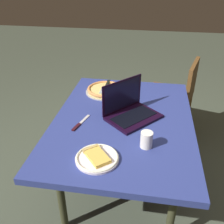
# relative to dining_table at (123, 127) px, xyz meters

# --- Properties ---
(ground_plane) EXTENTS (12.00, 12.00, 0.00)m
(ground_plane) POSITION_rel_dining_table_xyz_m (0.00, 0.00, -0.68)
(ground_plane) COLOR #454D3D
(dining_table) EXTENTS (1.30, 0.94, 0.75)m
(dining_table) POSITION_rel_dining_table_xyz_m (0.00, 0.00, 0.00)
(dining_table) COLOR navy
(dining_table) RESTS_ON ground_plane
(laptop) EXTENTS (0.43, 0.42, 0.25)m
(laptop) POSITION_rel_dining_table_xyz_m (0.04, -0.04, 0.12)
(laptop) COLOR black
(laptop) RESTS_ON dining_table
(pizza_plate) EXTENTS (0.24, 0.24, 0.04)m
(pizza_plate) POSITION_rel_dining_table_xyz_m (-0.44, 0.09, 0.08)
(pizza_plate) COLOR silver
(pizza_plate) RESTS_ON dining_table
(pizza_tray) EXTENTS (0.33, 0.33, 0.04)m
(pizza_tray) POSITION_rel_dining_table_xyz_m (0.39, 0.20, 0.09)
(pizza_tray) COLOR #9B9A9B
(pizza_tray) RESTS_ON dining_table
(table_knife) EXTENTS (0.21, 0.07, 0.01)m
(table_knife) POSITION_rel_dining_table_xyz_m (-0.12, 0.28, 0.07)
(table_knife) COLOR silver
(table_knife) RESTS_ON dining_table
(drink_cup) EXTENTS (0.07, 0.07, 0.10)m
(drink_cup) POSITION_rel_dining_table_xyz_m (-0.28, -0.17, 0.12)
(drink_cup) COLOR white
(drink_cup) RESTS_ON dining_table
(chair_near) EXTENTS (0.56, 0.56, 0.85)m
(chair_near) POSITION_rel_dining_table_xyz_m (0.98, -0.44, -0.17)
(chair_near) COLOR brown
(chair_near) RESTS_ON ground_plane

